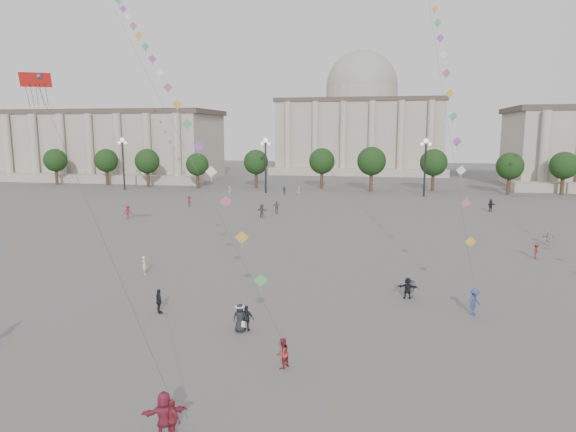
# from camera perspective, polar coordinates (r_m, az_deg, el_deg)

# --- Properties ---
(ground) EXTENTS (360.00, 360.00, 0.00)m
(ground) POSITION_cam_1_polar(r_m,az_deg,el_deg) (30.69, -5.61, -13.32)
(ground) COLOR #555350
(ground) RESTS_ON ground
(hall_west) EXTENTS (84.00, 26.22, 17.20)m
(hall_west) POSITION_cam_1_polar(r_m,az_deg,el_deg) (146.91, -23.76, 7.23)
(hall_west) COLOR #ABA28F
(hall_west) RESTS_ON ground
(hall_central) EXTENTS (48.30, 34.30, 35.50)m
(hall_central) POSITION_cam_1_polar(r_m,az_deg,el_deg) (156.58, 8.07, 10.12)
(hall_central) COLOR #ABA28F
(hall_central) RESTS_ON ground
(tree_row) EXTENTS (137.12, 5.12, 8.00)m
(tree_row) POSITION_cam_1_polar(r_m,az_deg,el_deg) (105.63, 6.50, 5.79)
(tree_row) COLOR #38271C
(tree_row) RESTS_ON ground
(lamp_post_far_west) EXTENTS (2.00, 0.90, 10.65)m
(lamp_post_far_west) POSITION_cam_1_polar(r_m,az_deg,el_deg) (110.83, -17.88, 6.58)
(lamp_post_far_west) COLOR #262628
(lamp_post_far_west) RESTS_ON ground
(lamp_post_mid_west) EXTENTS (2.00, 0.90, 10.65)m
(lamp_post_mid_west) POSITION_cam_1_polar(r_m,az_deg,el_deg) (99.96, -2.51, 6.77)
(lamp_post_mid_west) COLOR #262628
(lamp_post_mid_west) RESTS_ON ground
(lamp_post_mid_east) EXTENTS (2.00, 0.90, 10.65)m
(lamp_post_mid_east) POSITION_cam_1_polar(r_m,az_deg,el_deg) (97.46, 15.02, 6.39)
(lamp_post_mid_east) COLOR #262628
(lamp_post_mid_east) RESTS_ON ground
(person_crowd_0) EXTENTS (0.98, 0.47, 1.62)m
(person_crowd_0) POSITION_cam_1_polar(r_m,az_deg,el_deg) (97.65, -0.42, 2.86)
(person_crowd_0) COLOR navy
(person_crowd_0) RESTS_ON ground
(person_crowd_2) EXTENTS (1.30, 1.41, 1.90)m
(person_crowd_2) POSITION_cam_1_polar(r_m,az_deg,el_deg) (73.73, -17.38, 0.44)
(person_crowd_2) COLOR maroon
(person_crowd_2) RESTS_ON ground
(person_crowd_3) EXTENTS (1.43, 0.47, 1.54)m
(person_crowd_3) POSITION_cam_1_polar(r_m,az_deg,el_deg) (37.96, 13.14, -7.81)
(person_crowd_3) COLOR black
(person_crowd_3) RESTS_ON ground
(person_crowd_4) EXTENTS (1.31, 1.55, 1.67)m
(person_crowd_4) POSITION_cam_1_polar(r_m,az_deg,el_deg) (95.79, 1.23, 2.75)
(person_crowd_4) COLOR silver
(person_crowd_4) RESTS_ON ground
(person_crowd_6) EXTENTS (1.15, 0.87, 1.57)m
(person_crowd_6) POSITION_cam_1_polar(r_m,az_deg,el_deg) (38.26, 13.67, -7.67)
(person_crowd_6) COLOR #56565B
(person_crowd_6) RESTS_ON ground
(person_crowd_7) EXTENTS (1.46, 1.20, 1.57)m
(person_crowd_7) POSITION_cam_1_polar(r_m,az_deg,el_deg) (60.52, 26.98, -2.19)
(person_crowd_7) COLOR #B9B9B5
(person_crowd_7) RESTS_ON ground
(person_crowd_8) EXTENTS (0.98, 1.10, 1.48)m
(person_crowd_8) POSITION_cam_1_polar(r_m,az_deg,el_deg) (53.62, 25.88, -3.52)
(person_crowd_8) COLOR maroon
(person_crowd_8) RESTS_ON ground
(person_crowd_9) EXTENTS (1.62, 1.60, 1.86)m
(person_crowd_9) POSITION_cam_1_polar(r_m,az_deg,el_deg) (82.74, 21.61, 1.12)
(person_crowd_9) COLOR #232228
(person_crowd_9) RESTS_ON ground
(person_crowd_10) EXTENTS (0.55, 0.72, 1.77)m
(person_crowd_10) POSITION_cam_1_polar(r_m,az_deg,el_deg) (96.80, -6.47, 2.79)
(person_crowd_10) COLOR silver
(person_crowd_10) RESTS_ON ground
(person_crowd_12) EXTENTS (1.82, 1.19, 1.88)m
(person_crowd_12) POSITION_cam_1_polar(r_m,az_deg,el_deg) (71.57, -2.92, 0.59)
(person_crowd_12) COLOR #59595E
(person_crowd_12) RESTS_ON ground
(person_crowd_13) EXTENTS (0.65, 0.67, 1.56)m
(person_crowd_13) POSITION_cam_1_polar(r_m,az_deg,el_deg) (44.73, -15.68, -5.29)
(person_crowd_13) COLOR silver
(person_crowd_13) RESTS_ON ground
(person_crowd_16) EXTENTS (1.18, 0.84, 1.87)m
(person_crowd_16) POSITION_cam_1_polar(r_m,az_deg,el_deg) (75.07, -1.28, 1.00)
(person_crowd_16) COLOR #5A5B5F
(person_crowd_16) RESTS_ON ground
(person_crowd_17) EXTENTS (0.79, 1.23, 1.82)m
(person_crowd_17) POSITION_cam_1_polar(r_m,az_deg,el_deg) (82.67, -10.89, 1.59)
(person_crowd_17) COLOR maroon
(person_crowd_17) RESTS_ON ground
(tourist_0) EXTENTS (1.02, 0.80, 1.62)m
(tourist_0) POSITION_cam_1_polar(r_m,az_deg,el_deg) (21.81, -12.72, -21.16)
(tourist_0) COLOR maroon
(tourist_0) RESTS_ON ground
(tourist_1) EXTENTS (0.94, 0.98, 1.64)m
(tourist_1) POSITION_cam_1_polar(r_m,az_deg,el_deg) (35.12, -14.14, -9.18)
(tourist_1) COLOR black
(tourist_1) RESTS_ON ground
(tourist_2) EXTENTS (1.83, 1.26, 1.89)m
(tourist_2) POSITION_cam_1_polar(r_m,az_deg,el_deg) (21.86, -13.57, -20.70)
(tourist_2) COLOR #9A2A40
(tourist_2) RESTS_ON ground
(tourist_4) EXTENTS (0.97, 0.52, 1.58)m
(tourist_4) POSITION_cam_1_polar(r_m,az_deg,el_deg) (31.35, -4.62, -11.26)
(tourist_4) COLOR black
(tourist_4) RESTS_ON ground
(kite_flyer_0) EXTENTS (0.88, 0.95, 1.56)m
(kite_flyer_0) POSITION_cam_1_polar(r_m,az_deg,el_deg) (26.74, -0.61, -14.99)
(kite_flyer_0) COLOR maroon
(kite_flyer_0) RESTS_ON ground
(kite_flyer_1) EXTENTS (1.22, 1.31, 1.78)m
(kite_flyer_1) POSITION_cam_1_polar(r_m,az_deg,el_deg) (35.87, 20.01, -8.96)
(kite_flyer_1) COLOR navy
(kite_flyer_1) RESTS_ON ground
(hat_person) EXTENTS (0.89, 0.62, 1.71)m
(hat_person) POSITION_cam_1_polar(r_m,az_deg,el_deg) (31.21, -5.36, -11.16)
(hat_person) COLOR black
(hat_person) RESTS_ON ground
(dragon_kite) EXTENTS (10.10, 9.60, 28.88)m
(dragon_kite) POSITION_cam_1_polar(r_m,az_deg,el_deg) (43.08, -26.07, 12.30)
(dragon_kite) COLOR red
(dragon_kite) RESTS_ON ground
(kite_train_west) EXTENTS (44.41, 56.07, 83.81)m
(kite_train_west) POSITION_cam_1_polar(r_m,az_deg,el_deg) (61.91, -17.56, 20.08)
(kite_train_west) COLOR #3F3F3F
(kite_train_west) RESTS_ON ground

